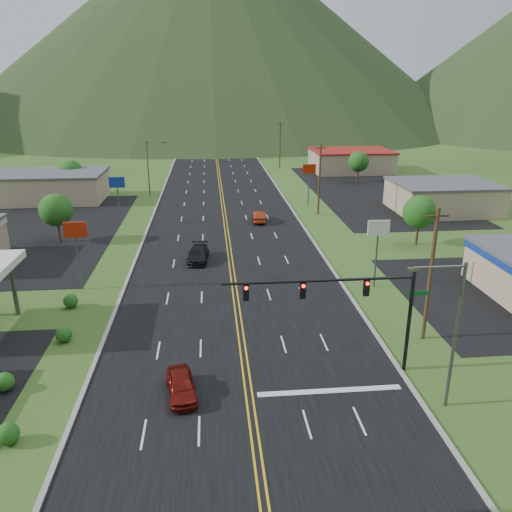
{
  "coord_description": "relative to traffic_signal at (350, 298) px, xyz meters",
  "views": [
    {
      "loc": [
        -2.02,
        -13.77,
        18.11
      ],
      "look_at": [
        1.64,
        24.85,
        4.5
      ],
      "focal_mm": 35.0,
      "sensor_mm": 36.0,
      "label": 1
    }
  ],
  "objects": [
    {
      "name": "building_west_far",
      "position": [
        -34.48,
        54.0,
        -3.07
      ],
      "size": [
        18.4,
        11.4,
        4.5
      ],
      "color": "tan",
      "rests_on": "ground"
    },
    {
      "name": "utility_pole_d",
      "position": [
        7.02,
        121.0,
        -0.2
      ],
      "size": [
        1.6,
        0.28,
        10.0
      ],
      "color": "#382314",
      "rests_on": "ground"
    },
    {
      "name": "tree_west_a",
      "position": [
        -26.48,
        31.0,
        -1.44
      ],
      "size": [
        3.84,
        3.84,
        5.82
      ],
      "color": "#382314",
      "rests_on": "ground"
    },
    {
      "name": "building_east_far",
      "position": [
        21.52,
        76.0,
        -3.07
      ],
      "size": [
        16.4,
        12.4,
        4.5
      ],
      "color": "tan",
      "rests_on": "ground"
    },
    {
      "name": "pole_sign_east_a",
      "position": [
        6.52,
        14.0,
        -0.28
      ],
      "size": [
        2.0,
        0.18,
        6.4
      ],
      "color": "#59595E",
      "rests_on": "ground"
    },
    {
      "name": "streetlight_east",
      "position": [
        4.7,
        -4.0,
        -0.15
      ],
      "size": [
        3.28,
        0.25,
        9.0
      ],
      "color": "#59595E",
      "rests_on": "ground"
    },
    {
      "name": "mountain_n",
      "position": [
        -6.48,
        206.0,
        37.17
      ],
      "size": [
        220.0,
        220.0,
        85.0
      ],
      "primitive_type": "cone",
      "color": "#203417",
      "rests_on": "ground"
    },
    {
      "name": "utility_pole_b",
      "position": [
        7.02,
        41.0,
        -0.2
      ],
      "size": [
        1.6,
        0.28,
        10.0
      ],
      "color": "#382314",
      "rests_on": "ground"
    },
    {
      "name": "car_red_far",
      "position": [
        -1.84,
        37.62,
        -4.6
      ],
      "size": [
        1.92,
        4.55,
        1.46
      ],
      "primitive_type": "imported",
      "rotation": [
        0.0,
        0.0,
        3.06
      ],
      "color": "maroon",
      "rests_on": "ground"
    },
    {
      "name": "streetlight_west",
      "position": [
        -18.16,
        56.0,
        -0.15
      ],
      "size": [
        3.28,
        0.25,
        9.0
      ],
      "color": "#59595E",
      "rests_on": "ground"
    },
    {
      "name": "pole_sign_west_b",
      "position": [
        -20.48,
        38.0,
        -0.28
      ],
      "size": [
        2.0,
        0.18,
        6.4
      ],
      "color": "#59595E",
      "rests_on": "ground"
    },
    {
      "name": "tree_east_b",
      "position": [
        19.52,
        64.0,
        -1.44
      ],
      "size": [
        3.84,
        3.84,
        5.82
      ],
      "color": "#382314",
      "rests_on": "ground"
    },
    {
      "name": "utility_pole_c",
      "position": [
        7.02,
        81.0,
        -0.2
      ],
      "size": [
        1.6,
        0.28,
        10.0
      ],
      "color": "#382314",
      "rests_on": "ground"
    },
    {
      "name": "tree_east_a",
      "position": [
        15.52,
        26.0,
        -1.44
      ],
      "size": [
        3.84,
        3.84,
        5.82
      ],
      "color": "#382314",
      "rests_on": "ground"
    },
    {
      "name": "pole_sign_west_a",
      "position": [
        -20.48,
        16.0,
        -0.28
      ],
      "size": [
        2.0,
        0.18,
        6.4
      ],
      "color": "#59595E",
      "rests_on": "ground"
    },
    {
      "name": "building_east_mid",
      "position": [
        25.52,
        41.0,
        -3.17
      ],
      "size": [
        14.4,
        11.4,
        4.3
      ],
      "color": "tan",
      "rests_on": "ground"
    },
    {
      "name": "pole_sign_east_b",
      "position": [
        6.52,
        46.0,
        -0.28
      ],
      "size": [
        2.0,
        0.18,
        6.4
      ],
      "color": "#59595E",
      "rests_on": "ground"
    },
    {
      "name": "car_dark_mid",
      "position": [
        -9.91,
        22.64,
        -4.6
      ],
      "size": [
        2.45,
        5.18,
        1.46
      ],
      "primitive_type": "imported",
      "rotation": [
        0.0,
        0.0,
        -0.08
      ],
      "color": "black",
      "rests_on": "ground"
    },
    {
      "name": "traffic_signal",
      "position": [
        0.0,
        0.0,
        0.0
      ],
      "size": [
        13.1,
        0.43,
        7.0
      ],
      "color": "black",
      "rests_on": "ground"
    },
    {
      "name": "car_red_near",
      "position": [
        -10.57,
        -1.58,
        -4.63
      ],
      "size": [
        2.26,
        4.29,
        1.39
      ],
      "primitive_type": "imported",
      "rotation": [
        0.0,
        0.0,
        0.16
      ],
      "color": "#660F0B",
      "rests_on": "ground"
    },
    {
      "name": "tree_west_b",
      "position": [
        -31.48,
        58.0,
        -1.44
      ],
      "size": [
        3.84,
        3.84,
        5.82
      ],
      "color": "#382314",
      "rests_on": "ground"
    },
    {
      "name": "utility_pole_a",
      "position": [
        7.02,
        4.0,
        -0.2
      ],
      "size": [
        1.6,
        0.28,
        10.0
      ],
      "color": "#382314",
      "rests_on": "ground"
    }
  ]
}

